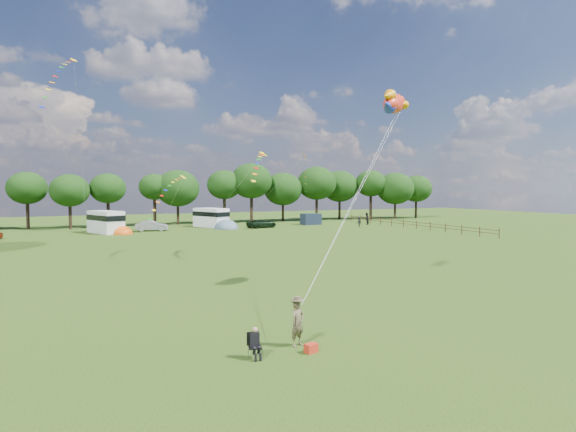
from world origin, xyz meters
name	(u,v)px	position (x,y,z in m)	size (l,w,h in m)	color
ground_plane	(346,293)	(0.00, 0.00, 0.00)	(180.00, 180.00, 0.00)	black
tree_line	(200,186)	(5.30, 54.99, 6.35)	(102.98, 10.98, 10.27)	black
fence	(410,223)	(32.00, 34.50, 0.70)	(0.12, 33.12, 1.20)	#472D19
car_b	(152,226)	(-4.03, 45.26, 0.73)	(1.55, 4.14, 1.46)	gray
car_d	(262,223)	(11.97, 44.14, 0.64)	(2.13, 4.71, 1.29)	black
campervan_b	(106,221)	(-10.05, 44.61, 1.59)	(4.61, 6.57, 2.96)	silver
campervan_c	(211,217)	(5.29, 48.44, 1.56)	(4.68, 6.44, 2.91)	white
tent_orange	(123,234)	(-8.15, 42.05, 0.02)	(2.58, 2.82, 2.02)	#E9520B
tent_greyblue	(226,229)	(6.52, 44.51, 0.02)	(3.65, 4.00, 2.72)	#4C6371
awning_navy	(311,219)	(21.58, 46.71, 0.90)	(2.87, 2.33, 1.79)	#172232
kite_flyer	(298,323)	(-6.43, -7.14, 0.88)	(0.64, 0.42, 1.76)	brown
camp_chair	(255,339)	(-8.38, -7.70, 0.67)	(0.56, 0.57, 1.13)	#99999E
kite_bag	(311,348)	(-6.30, -8.00, 0.16)	(0.46, 0.31, 0.33)	red
fish_kite	(393,103)	(3.44, 0.40, 11.06)	(3.18, 2.61, 1.76)	red
streamer_kite_a	(61,73)	(-14.76, 26.82, 16.70)	(3.30, 5.47, 5.74)	yellow
streamer_kite_b	(170,189)	(-6.24, 19.24, 5.91)	(4.18, 4.62, 3.77)	yellow
streamer_kite_c	(259,161)	(0.76, 15.69, 8.35)	(3.22, 4.95, 2.81)	#EDCC00
walker_a	(366,219)	(29.78, 42.76, 0.97)	(0.94, 0.58, 1.94)	black
walker_b	(359,222)	(26.04, 39.17, 0.76)	(0.99, 0.46, 1.53)	black
streamer_kite_d	(305,165)	(8.66, 22.80, 8.40)	(2.50, 5.02, 4.25)	yellow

